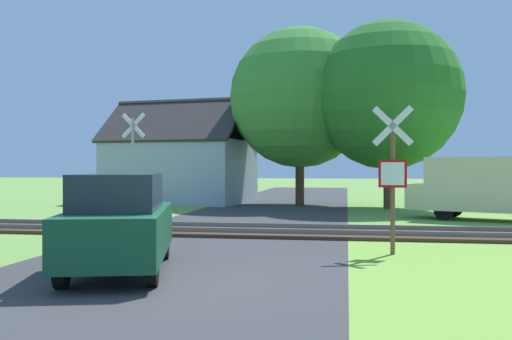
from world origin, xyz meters
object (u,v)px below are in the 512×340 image
Objects in this scene: tree_center at (300,98)px; tree_right at (388,95)px; stop_sign_near at (393,173)px; parked_car at (120,223)px; mail_truck at (486,185)px; crossing_sign_far at (133,159)px; house at (181,168)px.

tree_right is at bearing -20.23° from tree_center.
stop_sign_near reaches higher than parked_car.
tree_center is (-4.07, 1.50, 0.15)m from tree_right.
crossing_sign_far is at bearing 123.26° from mail_truck.
crossing_sign_far is 9.55m from parked_car.
crossing_sign_far reaches higher than parked_car.
tree_right is (0.83, 13.59, 3.32)m from stop_sign_near.
stop_sign_near is 0.37× the size of tree_center.
mail_truck is at bearing -42.69° from tree_center.
stop_sign_near is at bearing -93.48° from tree_right.
tree_right reaches higher than stop_sign_near.
parked_car is at bearing -95.68° from tree_center.
tree_center reaches higher than parked_car.
tree_center is at bearing 65.71° from crossing_sign_far.
crossing_sign_far is at bearing -140.28° from tree_right.
tree_center reaches higher than house.
house reaches higher than mail_truck.
crossing_sign_far is 0.72× the size of mail_truck.
mail_truck is 1.22× the size of parked_car.
tree_center reaches higher than crossing_sign_far.
tree_right is (9.08, 7.54, 2.94)m from crossing_sign_far.
tree_right is (10.45, -2.75, 3.29)m from house.
crossing_sign_far reaches higher than stop_sign_near.
stop_sign_near is 10.24m from crossing_sign_far.
crossing_sign_far is at bearing -118.96° from tree_center.
tree_right is at bearing -6.12° from house.
house is 7.35m from tree_center.
tree_right is 1.61× the size of mail_truck.
house is 11.29m from tree_right.
house is at bearing -52.83° from stop_sign_near.
mail_truck reaches higher than parked_car.
tree_center is (-3.25, 15.09, 3.47)m from stop_sign_near.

